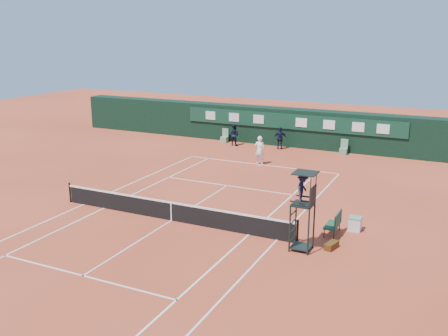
{
  "coord_description": "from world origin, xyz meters",
  "views": [
    {
      "loc": [
        12.25,
        -19.55,
        8.91
      ],
      "look_at": [
        -0.02,
        6.0,
        1.2
      ],
      "focal_mm": 40.0,
      "sensor_mm": 36.0,
      "label": 1
    }
  ],
  "objects_px": {
    "player_bench": "(335,222)",
    "cooler": "(355,224)",
    "tennis_net": "(171,211)",
    "umpire_chair": "(303,195)",
    "player": "(260,150)"
  },
  "relations": [
    {
      "from": "player_bench",
      "to": "cooler",
      "type": "height_order",
      "value": "player_bench"
    },
    {
      "from": "tennis_net",
      "to": "player_bench",
      "type": "height_order",
      "value": "same"
    },
    {
      "from": "tennis_net",
      "to": "player_bench",
      "type": "xyz_separation_m",
      "value": [
        7.63,
        1.69,
        0.09
      ]
    },
    {
      "from": "player_bench",
      "to": "player",
      "type": "relative_size",
      "value": 0.59
    },
    {
      "from": "tennis_net",
      "to": "umpire_chair",
      "type": "xyz_separation_m",
      "value": [
        6.74,
        -0.54,
        1.95
      ]
    },
    {
      "from": "tennis_net",
      "to": "umpire_chair",
      "type": "bearing_deg",
      "value": -4.59
    },
    {
      "from": "cooler",
      "to": "tennis_net",
      "type": "bearing_deg",
      "value": -162.5
    },
    {
      "from": "tennis_net",
      "to": "player",
      "type": "bearing_deg",
      "value": 90.63
    },
    {
      "from": "player",
      "to": "umpire_chair",
      "type": "bearing_deg",
      "value": 110.37
    },
    {
      "from": "tennis_net",
      "to": "player_bench",
      "type": "distance_m",
      "value": 7.81
    },
    {
      "from": "cooler",
      "to": "umpire_chair",
      "type": "bearing_deg",
      "value": -117.08
    },
    {
      "from": "player_bench",
      "to": "player",
      "type": "distance_m",
      "value": 12.88
    },
    {
      "from": "player",
      "to": "player_bench",
      "type": "bearing_deg",
      "value": 118.65
    },
    {
      "from": "tennis_net",
      "to": "cooler",
      "type": "xyz_separation_m",
      "value": [
        8.36,
        2.64,
        -0.18
      ]
    },
    {
      "from": "umpire_chair",
      "to": "player_bench",
      "type": "height_order",
      "value": "umpire_chair"
    }
  ]
}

